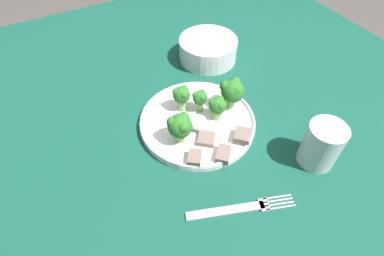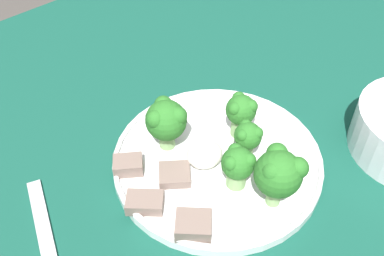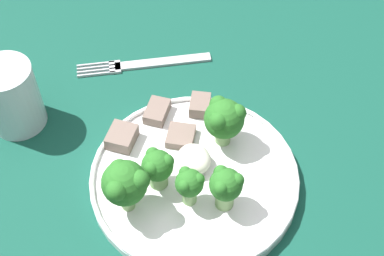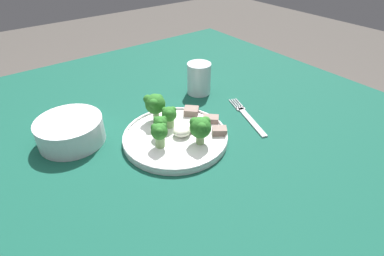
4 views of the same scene
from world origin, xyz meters
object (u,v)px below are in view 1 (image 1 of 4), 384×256
(dinner_plate, at_px, (198,123))
(cream_bowl, at_px, (208,50))
(fork, at_px, (240,208))
(drinking_glass, at_px, (321,147))

(dinner_plate, distance_m, cream_bowl, 0.25)
(fork, bearing_deg, cream_bowl, 156.54)
(dinner_plate, xyz_separation_m, drinking_glass, (0.19, 0.16, 0.03))
(fork, xyz_separation_m, drinking_glass, (-0.02, 0.19, 0.04))
(dinner_plate, xyz_separation_m, cream_bowl, (-0.20, 0.14, 0.02))
(dinner_plate, bearing_deg, drinking_glass, 39.57)
(fork, relative_size, drinking_glass, 2.03)
(cream_bowl, height_order, drinking_glass, drinking_glass)
(dinner_plate, height_order, fork, dinner_plate)
(dinner_plate, relative_size, drinking_glass, 2.68)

